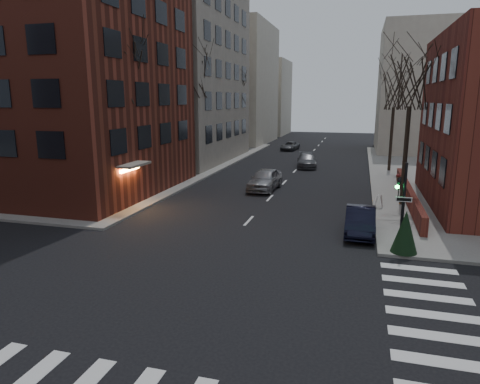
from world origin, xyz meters
name	(u,v)px	position (x,y,z in m)	size (l,w,h in m)	color
ground	(154,323)	(0.00, 0.00, 0.00)	(160.00, 160.00, 0.00)	black
sidewalk_far_left	(45,159)	(-29.00, 30.00, 0.07)	(44.00, 44.00, 0.15)	gray
building_left_brick	(59,69)	(-15.50, 16.50, 9.00)	(15.00, 15.00, 18.00)	maroon
building_left_tan	(150,32)	(-17.00, 34.00, 14.00)	(18.00, 18.00, 28.00)	gray
low_wall_right	(408,194)	(9.30, 19.00, 0.65)	(0.35, 16.00, 1.00)	maroon
building_distant_la	(225,85)	(-15.00, 55.00, 9.00)	(14.00, 16.00, 18.00)	beige
building_distant_ra	(436,90)	(15.00, 50.00, 8.00)	(14.00, 14.00, 16.00)	beige
building_distant_lb	(261,98)	(-13.00, 72.00, 7.00)	(10.00, 12.00, 14.00)	beige
traffic_signal	(401,211)	(7.94, 8.99, 1.91)	(0.76, 0.44, 4.00)	black
tree_left_a	(123,74)	(-8.80, 14.00, 8.47)	(4.18, 4.18, 10.26)	#2D231C
tree_left_b	(193,76)	(-8.80, 26.00, 8.91)	(4.40, 4.40, 10.80)	#2D231C
tree_left_c	(237,89)	(-8.80, 40.00, 8.03)	(3.96, 3.96, 9.72)	#2D231C
tree_right_a	(412,80)	(8.80, 18.00, 8.03)	(3.96, 3.96, 9.72)	#2D231C
tree_right_b	(395,91)	(8.80, 32.00, 7.59)	(3.74, 3.74, 9.18)	#2D231C
streetlamp_near	(183,132)	(-8.20, 22.00, 4.24)	(0.36, 0.36, 6.28)	black
streetlamp_far	(246,120)	(-8.20, 42.00, 4.24)	(0.36, 0.36, 6.28)	black
parked_sedan	(360,221)	(6.20, 11.20, 0.70)	(1.48, 4.25, 1.40)	black
car_lane_silver	(265,179)	(-0.95, 20.70, 0.82)	(1.93, 4.81, 1.64)	#949498
car_lane_gray	(307,160)	(0.80, 32.70, 0.69)	(1.94, 4.76, 1.38)	#45464B
car_lane_far	(290,146)	(-3.22, 46.86, 0.57)	(1.89, 4.11, 1.14)	#47484C
sandwich_board	(379,201)	(7.32, 16.62, 0.56)	(0.36, 0.51, 0.82)	white
evergreen_shrub	(405,232)	(8.13, 8.50, 1.12)	(1.16, 1.16, 1.94)	#16321B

